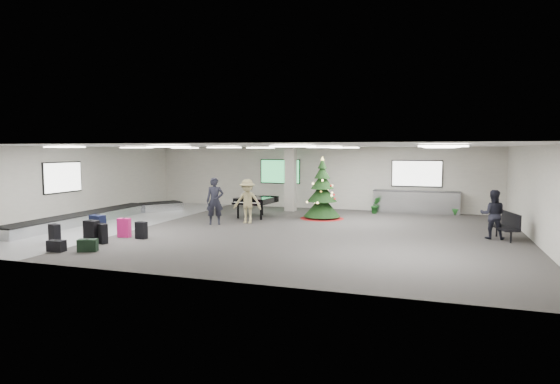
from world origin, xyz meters
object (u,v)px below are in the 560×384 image
(service_counter, at_px, (416,202))
(pink_suitcase, at_px, (124,228))
(christmas_tree, at_px, (322,197))
(traveler_b, at_px, (247,201))
(grand_piano, at_px, (255,201))
(potted_plant_left, at_px, (375,205))
(bench, at_px, (507,225))
(potted_plant_right, at_px, (455,207))
(traveler_a, at_px, (215,201))
(baggage_carousel, at_px, (101,216))
(traveler_bench, at_px, (493,214))

(service_counter, xyz_separation_m, pink_suitcase, (-9.43, -9.71, -0.21))
(christmas_tree, relative_size, traveler_b, 1.51)
(grand_piano, height_order, potted_plant_left, grand_piano)
(christmas_tree, relative_size, potted_plant_left, 3.50)
(potted_plant_left, bearing_deg, bench, -46.63)
(pink_suitcase, xyz_separation_m, potted_plant_right, (11.22, 9.56, 0.05))
(christmas_tree, bearing_deg, traveler_a, -141.67)
(grand_piano, xyz_separation_m, traveler_a, (-0.82, -2.42, 0.20))
(traveler_b, bearing_deg, potted_plant_left, 38.99)
(potted_plant_right, bearing_deg, baggage_carousel, -155.76)
(baggage_carousel, bearing_deg, traveler_bench, 2.70)
(grand_piano, height_order, traveler_bench, traveler_bench)
(service_counter, height_order, pink_suitcase, service_counter)
(pink_suitcase, bearing_deg, traveler_b, 47.56)
(potted_plant_right, bearing_deg, grand_piano, -157.41)
(baggage_carousel, relative_size, pink_suitcase, 14.24)
(christmas_tree, xyz_separation_m, potted_plant_right, (5.67, 3.02, -0.56))
(bench, distance_m, traveler_bench, 0.55)
(pink_suitcase, bearing_deg, service_counter, 37.48)
(christmas_tree, height_order, potted_plant_right, christmas_tree)
(traveler_a, xyz_separation_m, traveler_b, (1.13, 0.73, -0.05))
(pink_suitcase, height_order, grand_piano, grand_piano)
(grand_piano, distance_m, traveler_b, 1.73)
(traveler_a, bearing_deg, grand_piano, 45.34)
(bench, height_order, potted_plant_left, bench)
(pink_suitcase, bearing_deg, potted_plant_right, 32.10)
(baggage_carousel, xyz_separation_m, traveler_b, (6.30, 1.30, 0.70))
(service_counter, xyz_separation_m, traveler_b, (-6.54, -5.43, 0.37))
(christmas_tree, bearing_deg, potted_plant_right, 28.05)
(traveler_bench, bearing_deg, baggage_carousel, 6.42)
(grand_piano, xyz_separation_m, bench, (10.04, -2.32, -0.23))
(christmas_tree, height_order, bench, christmas_tree)
(service_counter, distance_m, potted_plant_right, 1.80)
(service_counter, xyz_separation_m, traveler_a, (-7.67, -6.16, 0.42))
(baggage_carousel, height_order, grand_piano, grand_piano)
(christmas_tree, xyz_separation_m, bench, (7.09, -2.89, -0.42))
(traveler_a, relative_size, traveler_b, 1.05)
(pink_suitcase, height_order, potted_plant_right, potted_plant_right)
(service_counter, bearing_deg, baggage_carousel, -152.33)
(service_counter, height_order, bench, service_counter)
(potted_plant_left, bearing_deg, grand_piano, -149.06)
(baggage_carousel, relative_size, christmas_tree, 3.50)
(baggage_carousel, height_order, traveler_a, traveler_a)
(pink_suitcase, xyz_separation_m, traveler_b, (2.90, 4.28, 0.58))
(traveler_b, height_order, potted_plant_left, traveler_b)
(bench, bearing_deg, baggage_carousel, 167.97)
(baggage_carousel, height_order, service_counter, service_counter)
(traveler_a, bearing_deg, baggage_carousel, 160.47)
(traveler_b, bearing_deg, traveler_a, -153.11)
(service_counter, relative_size, traveler_bench, 2.40)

